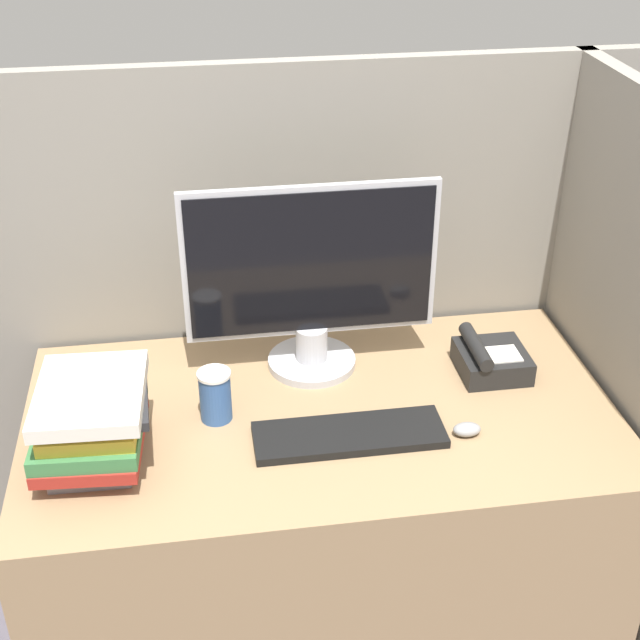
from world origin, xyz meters
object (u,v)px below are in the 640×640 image
(keyboard, at_px, (349,435))
(coffee_cup, at_px, (215,395))
(mouse, at_px, (467,429))
(book_stack, at_px, (92,421))
(monitor, at_px, (311,283))
(desk_telephone, at_px, (490,359))

(keyboard, bearing_deg, coffee_cup, 157.02)
(mouse, bearing_deg, coffee_cup, 164.92)
(coffee_cup, distance_m, book_stack, 0.29)
(mouse, bearing_deg, monitor, 131.67)
(coffee_cup, xyz_separation_m, desk_telephone, (0.69, 0.09, -0.03))
(coffee_cup, height_order, book_stack, book_stack)
(mouse, bearing_deg, desk_telephone, 61.36)
(desk_telephone, bearing_deg, coffee_cup, -172.52)
(book_stack, bearing_deg, mouse, -3.21)
(coffee_cup, height_order, desk_telephone, coffee_cup)
(mouse, xyz_separation_m, coffee_cup, (-0.56, 0.15, 0.05))
(monitor, height_order, desk_telephone, monitor)
(monitor, bearing_deg, book_stack, -150.17)
(desk_telephone, bearing_deg, monitor, 166.77)
(keyboard, height_order, coffee_cup, coffee_cup)
(keyboard, height_order, mouse, mouse)
(desk_telephone, bearing_deg, mouse, -118.64)
(monitor, bearing_deg, keyboard, -82.85)
(monitor, xyz_separation_m, mouse, (0.31, -0.34, -0.22))
(coffee_cup, distance_m, desk_telephone, 0.70)
(keyboard, xyz_separation_m, desk_telephone, (0.40, 0.21, 0.03))
(desk_telephone, bearing_deg, keyboard, -151.69)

